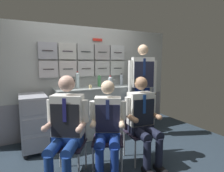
{
  "coord_description": "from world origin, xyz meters",
  "views": [
    {
      "loc": [
        -1.12,
        -2.23,
        1.44
      ],
      "look_at": [
        0.17,
        0.3,
        1.08
      ],
      "focal_mm": 29.47,
      "sensor_mm": 36.0,
      "label": 1
    }
  ],
  "objects_px": {
    "folding_chair_right": "(138,125)",
    "crew_member_right": "(143,117)",
    "service_trolley": "(34,121)",
    "crew_member_center": "(108,124)",
    "folding_chair_left": "(70,135)",
    "folding_chair_center": "(108,131)",
    "paper_cup_tan": "(74,85)",
    "water_bottle_tall": "(110,82)",
    "crew_member_standing": "(142,81)",
    "crew_member_left": "(66,124)"
  },
  "relations": [
    {
      "from": "folding_chair_right",
      "to": "crew_member_right",
      "type": "bearing_deg",
      "value": -96.12
    },
    {
      "from": "service_trolley",
      "to": "crew_member_center",
      "type": "xyz_separation_m",
      "value": [
        0.81,
        -1.12,
        0.16
      ]
    },
    {
      "from": "folding_chair_left",
      "to": "folding_chair_center",
      "type": "relative_size",
      "value": 1.0
    },
    {
      "from": "paper_cup_tan",
      "to": "folding_chair_left",
      "type": "bearing_deg",
      "value": -107.87
    },
    {
      "from": "service_trolley",
      "to": "water_bottle_tall",
      "type": "relative_size",
      "value": 4.02
    },
    {
      "from": "paper_cup_tan",
      "to": "crew_member_standing",
      "type": "bearing_deg",
      "value": -28.73
    },
    {
      "from": "service_trolley",
      "to": "paper_cup_tan",
      "type": "xyz_separation_m",
      "value": [
        0.77,
        0.33,
        0.51
      ]
    },
    {
      "from": "folding_chair_center",
      "to": "paper_cup_tan",
      "type": "height_order",
      "value": "paper_cup_tan"
    },
    {
      "from": "water_bottle_tall",
      "to": "crew_member_standing",
      "type": "bearing_deg",
      "value": -29.55
    },
    {
      "from": "folding_chair_center",
      "to": "paper_cup_tan",
      "type": "xyz_separation_m",
      "value": [
        -0.11,
        1.3,
        0.5
      ]
    },
    {
      "from": "folding_chair_center",
      "to": "paper_cup_tan",
      "type": "distance_m",
      "value": 1.4
    },
    {
      "from": "crew_member_right",
      "to": "crew_member_standing",
      "type": "distance_m",
      "value": 1.06
    },
    {
      "from": "water_bottle_tall",
      "to": "folding_chair_right",
      "type": "bearing_deg",
      "value": -90.64
    },
    {
      "from": "folding_chair_left",
      "to": "crew_member_left",
      "type": "relative_size",
      "value": 0.64
    },
    {
      "from": "crew_member_left",
      "to": "paper_cup_tan",
      "type": "xyz_separation_m",
      "value": [
        0.47,
        1.34,
        0.29
      ]
    },
    {
      "from": "paper_cup_tan",
      "to": "folding_chair_right",
      "type": "bearing_deg",
      "value": -64.31
    },
    {
      "from": "water_bottle_tall",
      "to": "paper_cup_tan",
      "type": "relative_size",
      "value": 3.02
    },
    {
      "from": "service_trolley",
      "to": "folding_chair_right",
      "type": "xyz_separation_m",
      "value": [
        1.39,
        -0.96,
        0.01
      ]
    },
    {
      "from": "folding_chair_left",
      "to": "paper_cup_tan",
      "type": "xyz_separation_m",
      "value": [
        0.39,
        1.21,
        0.5
      ]
    },
    {
      "from": "crew_member_left",
      "to": "crew_member_right",
      "type": "distance_m",
      "value": 1.08
    },
    {
      "from": "service_trolley",
      "to": "folding_chair_left",
      "type": "relative_size",
      "value": 1.12
    },
    {
      "from": "crew_member_right",
      "to": "folding_chair_right",
      "type": "bearing_deg",
      "value": 83.88
    },
    {
      "from": "crew_member_left",
      "to": "folding_chair_center",
      "type": "relative_size",
      "value": 1.57
    },
    {
      "from": "folding_chair_right",
      "to": "crew_member_standing",
      "type": "height_order",
      "value": "crew_member_standing"
    },
    {
      "from": "folding_chair_center",
      "to": "crew_member_right",
      "type": "bearing_deg",
      "value": -16.0
    },
    {
      "from": "folding_chair_center",
      "to": "water_bottle_tall",
      "type": "xyz_separation_m",
      "value": [
        0.52,
        0.97,
        0.57
      ]
    },
    {
      "from": "folding_chair_left",
      "to": "crew_member_left",
      "type": "bearing_deg",
      "value": -121.67
    },
    {
      "from": "folding_chair_right",
      "to": "water_bottle_tall",
      "type": "bearing_deg",
      "value": 89.36
    },
    {
      "from": "paper_cup_tan",
      "to": "water_bottle_tall",
      "type": "bearing_deg",
      "value": -28.01
    },
    {
      "from": "folding_chair_right",
      "to": "crew_member_standing",
      "type": "bearing_deg",
      "value": 49.65
    },
    {
      "from": "folding_chair_left",
      "to": "crew_member_standing",
      "type": "relative_size",
      "value": 0.46
    },
    {
      "from": "crew_member_center",
      "to": "paper_cup_tan",
      "type": "distance_m",
      "value": 1.48
    },
    {
      "from": "crew_member_right",
      "to": "crew_member_center",
      "type": "bearing_deg",
      "value": -179.63
    },
    {
      "from": "crew_member_left",
      "to": "folding_chair_right",
      "type": "xyz_separation_m",
      "value": [
        1.09,
        0.06,
        -0.21
      ]
    },
    {
      "from": "crew_member_left",
      "to": "crew_member_right",
      "type": "height_order",
      "value": "crew_member_left"
    },
    {
      "from": "water_bottle_tall",
      "to": "paper_cup_tan",
      "type": "distance_m",
      "value": 0.71
    },
    {
      "from": "crew_member_left",
      "to": "folding_chair_right",
      "type": "bearing_deg",
      "value": 3.21
    },
    {
      "from": "crew_member_standing",
      "to": "service_trolley",
      "type": "bearing_deg",
      "value": 170.84
    },
    {
      "from": "crew_member_right",
      "to": "water_bottle_tall",
      "type": "xyz_separation_m",
      "value": [
        0.03,
        1.11,
        0.39
      ]
    },
    {
      "from": "folding_chair_left",
      "to": "water_bottle_tall",
      "type": "xyz_separation_m",
      "value": [
        1.02,
        0.88,
        0.57
      ]
    },
    {
      "from": "crew_member_standing",
      "to": "water_bottle_tall",
      "type": "height_order",
      "value": "crew_member_standing"
    },
    {
      "from": "crew_member_standing",
      "to": "water_bottle_tall",
      "type": "distance_m",
      "value": 0.62
    },
    {
      "from": "paper_cup_tan",
      "to": "crew_member_right",
      "type": "bearing_deg",
      "value": -67.4
    },
    {
      "from": "crew_member_center",
      "to": "water_bottle_tall",
      "type": "distance_m",
      "value": 1.32
    },
    {
      "from": "crew_member_standing",
      "to": "crew_member_right",
      "type": "bearing_deg",
      "value": -125.1
    },
    {
      "from": "service_trolley",
      "to": "crew_member_standing",
      "type": "distance_m",
      "value": 2.04
    },
    {
      "from": "folding_chair_right",
      "to": "crew_member_standing",
      "type": "xyz_separation_m",
      "value": [
        0.55,
        0.64,
        0.58
      ]
    },
    {
      "from": "service_trolley",
      "to": "folding_chair_right",
      "type": "distance_m",
      "value": 1.68
    },
    {
      "from": "crew_member_right",
      "to": "water_bottle_tall",
      "type": "distance_m",
      "value": 1.17
    },
    {
      "from": "crew_member_right",
      "to": "folding_chair_left",
      "type": "bearing_deg",
      "value": 166.92
    }
  ]
}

